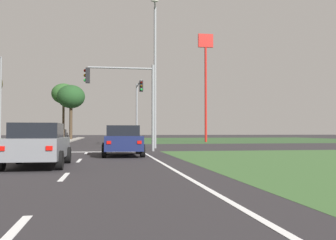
{
  "coord_description": "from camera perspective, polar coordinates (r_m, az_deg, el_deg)",
  "views": [
    {
      "loc": [
        4.65,
        -1.01,
        1.27
      ],
      "look_at": [
        10.4,
        34.69,
        2.33
      ],
      "focal_mm": 41.07,
      "sensor_mm": 36.0,
      "label": 1
    }
  ],
  "objects": [
    {
      "name": "lane_dash_fourth",
      "position": [
        23.1,
        -12.03,
        -4.78
      ],
      "size": [
        0.14,
        2.0,
        0.01
      ],
      "primitive_type": "cube",
      "color": "silver",
      "rests_on": "ground"
    },
    {
      "name": "crosswalk_bar_fifth",
      "position": [
        26.63,
        -23.22,
        -4.27
      ],
      "size": [
        0.7,
        2.8,
        0.01
      ],
      "primitive_type": "cube",
      "color": "silver",
      "rests_on": "ground"
    },
    {
      "name": "street_lamp_second",
      "position": [
        28.93,
        -1.94,
        7.51
      ],
      "size": [
        0.67,
        2.17,
        10.68
      ],
      "color": "gray",
      "rests_on": "ground"
    },
    {
      "name": "fastfood_pole_sign",
      "position": [
        46.28,
        5.6,
        8.28
      ],
      "size": [
        1.8,
        0.4,
        12.84
      ],
      "color": "red",
      "rests_on": "ground"
    },
    {
      "name": "traffic_signal_near_right",
      "position": [
        24.58,
        -5.98,
        4.25
      ],
      "size": [
        4.46,
        0.32,
        5.54
      ],
      "color": "gray",
      "rests_on": "ground"
    },
    {
      "name": "car_grey_second",
      "position": [
        14.56,
        -18.78,
        -3.46
      ],
      "size": [
        2.06,
        4.28,
        1.56
      ],
      "color": "slate",
      "rests_on": "ground"
    },
    {
      "name": "edge_line_right",
      "position": [
        13.25,
        0.45,
        -7.16
      ],
      "size": [
        0.14,
        24.0,
        0.01
      ],
      "primitive_type": "cube",
      "color": "silver",
      "rests_on": "ground"
    },
    {
      "name": "median_island_far",
      "position": [
        56.21,
        -13.9,
        -2.85
      ],
      "size": [
        1.2,
        36.0,
        0.14
      ],
      "primitive_type": "cube",
      "color": "gray",
      "rests_on": "ground"
    },
    {
      "name": "car_black_fourth",
      "position": [
        62.91,
        -15.62,
        -2.05
      ],
      "size": [
        2.03,
        4.39,
        1.56
      ],
      "rotation": [
        0.0,
        0.0,
        3.14
      ],
      "color": "black",
      "rests_on": "ground"
    },
    {
      "name": "street_lamp_third",
      "position": [
        51.61,
        -23.67,
        3.49
      ],
      "size": [
        0.76,
        2.1,
        10.5
      ],
      "color": "gray",
      "rests_on": "ground"
    },
    {
      "name": "treeline_fourth",
      "position": [
        56.75,
        -14.2,
        3.31
      ],
      "size": [
        3.93,
        3.93,
        7.9
      ],
      "color": "#423323",
      "rests_on": "ground"
    },
    {
      "name": "ground_plane",
      "position": [
        31.38,
        -17.7,
        -3.92
      ],
      "size": [
        200.0,
        200.0,
        0.0
      ],
      "primitive_type": "plane",
      "color": "#282628"
    },
    {
      "name": "stop_bar_near",
      "position": [
        24.06,
        -11.2,
        -4.66
      ],
      "size": [
        6.4,
        0.5,
        0.01
      ],
      "primitive_type": "cube",
      "color": "silver",
      "rests_on": "ground"
    },
    {
      "name": "lane_dash_third",
      "position": [
        17.12,
        -13.04,
        -5.88
      ],
      "size": [
        0.14,
        2.0,
        0.01
      ],
      "primitive_type": "cube",
      "color": "silver",
      "rests_on": "ground"
    },
    {
      "name": "car_navy_third",
      "position": [
        20.1,
        -6.8,
        -3.01
      ],
      "size": [
        2.07,
        4.49,
        1.56
      ],
      "color": "#161E47",
      "rests_on": "ground"
    },
    {
      "name": "lane_dash_second",
      "position": [
        11.17,
        -15.16,
        -8.13
      ],
      "size": [
        0.14,
        2.0,
        0.01
      ],
      "primitive_type": "cube",
      "color": "silver",
      "rests_on": "ground"
    },
    {
      "name": "grass_verge_far_right",
      "position": [
        59.31,
        11.46,
        -2.87
      ],
      "size": [
        35.0,
        35.0,
        0.01
      ],
      "primitive_type": "cube",
      "color": "#2D4C28",
      "rests_on": "ground"
    },
    {
      "name": "traffic_signal_far_right",
      "position": [
        36.03,
        -4.42,
        2.82
      ],
      "size": [
        0.32,
        5.12,
        5.93
      ],
      "color": "gray",
      "rests_on": "ground"
    },
    {
      "name": "treeline_third",
      "position": [
        60.81,
        -15.23,
        3.74
      ],
      "size": [
        3.64,
        3.64,
        8.56
      ],
      "color": "#423323",
      "rests_on": "ground"
    },
    {
      "name": "pedestrian_at_median",
      "position": [
        41.75,
        -15.8,
        -1.58
      ],
      "size": [
        0.34,
        0.34,
        1.89
      ],
      "rotation": [
        0.0,
        0.0,
        3.7
      ],
      "color": "#9E8966",
      "rests_on": "median_island_far"
    },
    {
      "name": "lane_dash_near",
      "position": [
        5.32,
        -22.19,
        -15.32
      ],
      "size": [
        0.14,
        2.0,
        0.01
      ],
      "primitive_type": "cube",
      "color": "silver",
      "rests_on": "ground"
    }
  ]
}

